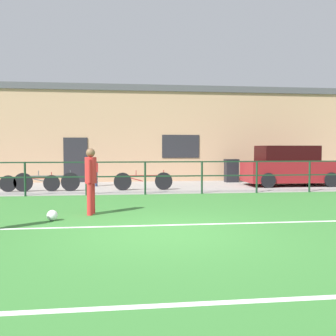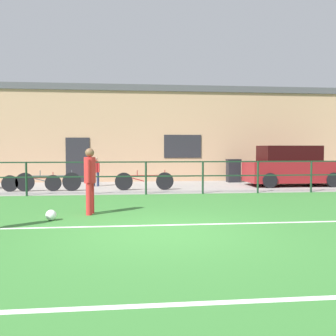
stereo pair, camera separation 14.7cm
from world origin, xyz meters
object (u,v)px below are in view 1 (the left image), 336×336
(soccer_ball_match, at_px, (52,215))
(trash_bin_1, at_px, (231,170))
(player_striker, at_px, (91,177))
(bicycle_parked_0, at_px, (30,183))
(bicycle_parked_1, at_px, (143,181))
(spectator_child, at_px, (94,170))
(bicycle_parked_2, at_px, (47,182))
(parked_car_red, at_px, (290,167))

(soccer_ball_match, height_order, trash_bin_1, trash_bin_1)
(player_striker, xyz_separation_m, bicycle_parked_0, (-2.59, 5.02, -0.57))
(bicycle_parked_0, height_order, bicycle_parked_1, bicycle_parked_1)
(spectator_child, distance_m, bicycle_parked_2, 2.36)
(player_striker, relative_size, spectator_child, 1.31)
(spectator_child, bearing_deg, bicycle_parked_2, 63.89)
(soccer_ball_match, xyz_separation_m, bicycle_parked_0, (-1.80, 5.74, 0.22))
(spectator_child, height_order, trash_bin_1, spectator_child)
(parked_car_red, xyz_separation_m, bicycle_parked_1, (-6.29, -1.08, -0.45))
(bicycle_parked_0, bearing_deg, spectator_child, 37.98)
(spectator_child, xyz_separation_m, bicycle_parked_1, (1.94, -1.71, -0.35))
(player_striker, bearing_deg, spectator_child, 12.54)
(bicycle_parked_0, bearing_deg, trash_bin_1, 19.65)
(bicycle_parked_2, bearing_deg, soccer_ball_match, -78.21)
(player_striker, distance_m, parked_car_red, 9.93)
(bicycle_parked_2, bearing_deg, bicycle_parked_1, 0.00)
(bicycle_parked_1, bearing_deg, soccer_ball_match, -112.09)
(spectator_child, xyz_separation_m, trash_bin_1, (6.25, 1.30, -0.15))
(trash_bin_1, bearing_deg, bicycle_parked_0, -160.35)
(spectator_child, bearing_deg, bicycle_parked_0, 54.74)
(bicycle_parked_1, relative_size, bicycle_parked_2, 0.94)
(soccer_ball_match, distance_m, trash_bin_1, 10.99)
(bicycle_parked_2, relative_size, trash_bin_1, 2.20)
(bicycle_parked_1, height_order, trash_bin_1, trash_bin_1)
(player_striker, height_order, bicycle_parked_2, player_striker)
(parked_car_red, xyz_separation_m, bicycle_parked_2, (-9.81, -1.08, -0.44))
(player_striker, distance_m, spectator_child, 6.75)
(bicycle_parked_2, height_order, trash_bin_1, trash_bin_1)
(player_striker, height_order, parked_car_red, parked_car_red)
(parked_car_red, bearing_deg, bicycle_parked_0, -174.09)
(soccer_ball_match, xyz_separation_m, parked_car_red, (8.62, 6.82, 0.70))
(soccer_ball_match, bearing_deg, bicycle_parked_1, 67.91)
(bicycle_parked_0, relative_size, bicycle_parked_1, 0.96)
(bicycle_parked_2, bearing_deg, spectator_child, 47.13)
(bicycle_parked_2, bearing_deg, parked_car_red, 6.27)
(parked_car_red, xyz_separation_m, bicycle_parked_0, (-10.42, -1.08, -0.48))
(spectator_child, bearing_deg, trash_bin_1, -151.45)
(player_striker, bearing_deg, bicycle_parked_0, 36.40)
(parked_car_red, bearing_deg, bicycle_parked_2, -173.73)
(trash_bin_1, bearing_deg, soccer_ball_match, -127.18)
(player_striker, distance_m, trash_bin_1, 9.95)
(soccer_ball_match, distance_m, spectator_child, 7.48)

